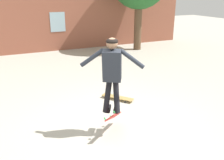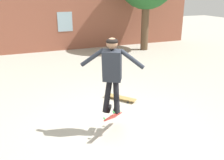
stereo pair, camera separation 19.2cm
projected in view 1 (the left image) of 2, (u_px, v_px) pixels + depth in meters
name	position (u px, v px, depth m)	size (l,w,h in m)	color
ground_plane	(113.00, 125.00, 5.36)	(40.00, 40.00, 0.00)	#B2AD9E
building_backdrop	(41.00, 2.00, 11.27)	(15.54, 0.52, 5.18)	#93513D
skater	(112.00, 69.00, 4.64)	(1.07, 0.69, 1.46)	#282D38
skateboard_flipping	(114.00, 116.00, 4.94)	(0.63, 0.68, 0.46)	red
skateboard_resting	(118.00, 97.00, 6.58)	(0.69, 0.80, 0.08)	#AD894C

